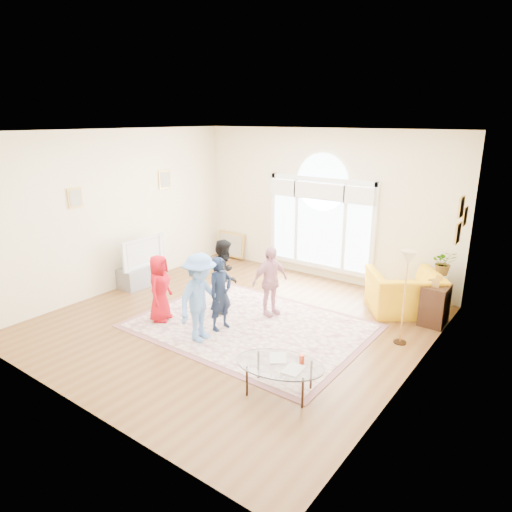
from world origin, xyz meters
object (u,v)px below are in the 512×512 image
Objects in this scene: television at (141,252)px; armchair at (404,293)px; tv_console at (142,275)px; coffee_table at (280,365)px; area_rug at (250,326)px.

television is 0.91× the size of armchair.
tv_console is 0.77× the size of coffee_table.
television reaches higher than tv_console.
tv_console is at bearing 175.00° from area_rug.
coffee_table is (4.53, -1.60, -0.33)m from television.
television is 4.81m from coffee_table.
television is 5.27m from armchair.
tv_console is at bearing 145.11° from coffee_table.
armchair is at bearing 20.12° from television.
armchair reaches higher than tv_console.
coffee_table is at bearing -42.18° from area_rug.
tv_console is at bearing -17.48° from armchair.
armchair is at bearing 67.62° from coffee_table.
television is at bearing 174.99° from area_rug.
armchair is at bearing 20.09° from tv_console.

